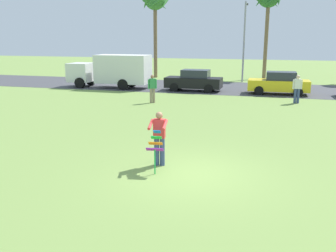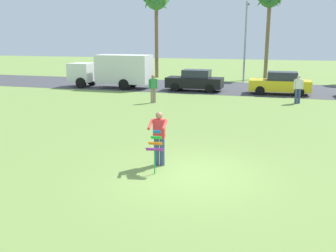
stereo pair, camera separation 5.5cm
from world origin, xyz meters
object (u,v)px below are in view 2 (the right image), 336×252
Objects in this scene: parked_truck_white_box at (114,70)px; kite_held at (155,145)px; parked_car_black at (195,81)px; person_walker_far at (298,88)px; palm_tree_left_near at (156,3)px; streetlight_pole at (246,37)px; parked_car_yellow at (280,83)px; palm_tree_right_near at (270,0)px; person_walker_near at (153,88)px; person_kite_flyer at (159,136)px.

kite_held is at bearing -62.51° from parked_truck_white_box.
parked_truck_white_box is (-9.02, 17.34, 0.56)m from kite_held.
person_walker_far reaches higher than parked_car_black.
streetlight_pole is at bearing -9.72° from palm_tree_left_near.
parked_car_yellow reaches higher than kite_held.
palm_tree_right_near reaches higher than person_walker_near.
palm_tree_left_near is at bearing 84.54° from parked_truck_white_box.
palm_tree_left_near is (-8.21, 25.87, 6.35)m from kite_held.
palm_tree_left_near reaches higher than person_walker_far.
person_walker_near is 8.88m from person_walker_far.
palm_tree_left_near is at bearing -168.64° from palm_tree_right_near.
kite_held is 0.18× the size of parked_truck_white_box.
streetlight_pole is (9.60, 7.02, 2.59)m from parked_truck_white_box.
kite_held is 27.87m from palm_tree_left_near.
person_walker_far is at bearing -68.63° from streetlight_pole.
palm_tree_right_near is 5.08× the size of person_walker_far.
parked_car_yellow is 0.49× the size of palm_tree_left_near.
parked_car_black is at bearing -0.01° from parked_truck_white_box.
person_walker_near is (5.15, -5.80, -0.48)m from parked_truck_white_box.
streetlight_pole is (-3.11, 7.02, 3.22)m from parked_car_yellow.
parked_truck_white_box is at bearing 131.61° from person_walker_near.
parked_truck_white_box is 3.88× the size of person_walker_near.
person_walker_far is (2.33, -14.21, -6.42)m from palm_tree_right_near.
kite_held is at bearing -72.40° from palm_tree_left_near.
person_walker_near is (-3.80, 10.93, -0.02)m from person_kite_flyer.
person_kite_flyer is at bearing -72.15° from palm_tree_left_near.
person_kite_flyer is at bearing -95.13° from palm_tree_right_near.
palm_tree_left_near is at bearing 107.85° from person_kite_flyer.
person_walker_far is at bearing -43.08° from palm_tree_left_near.
kite_held is at bearing -108.89° from person_walker_far.
parked_car_black is at bearing 98.14° from person_kite_flyer.
person_walker_near is at bearing -103.59° from parked_car_black.
streetlight_pole is (0.65, 23.75, 3.05)m from person_kite_flyer.
kite_held is 12.17m from person_walker_near.
streetlight_pole is at bearing 66.55° from parked_car_black.
palm_tree_right_near is 18.74m from person_walker_near.
palm_tree_right_near reaches higher than streetlight_pole.
parked_car_yellow is (3.76, 16.73, -0.18)m from person_kite_flyer.
person_kite_flyer is at bearing -109.99° from person_walker_far.
person_walker_far is (8.59, 2.24, 0.00)m from person_walker_near.
streetlight_pole is at bearing 36.17° from parked_truck_white_box.
person_walker_far is at bearing -14.52° from parked_truck_white_box.
person_kite_flyer is 0.41× the size of parked_car_yellow.
palm_tree_left_near is at bearing 123.95° from parked_car_black.
kite_held is at bearing -91.36° from streetlight_pole.
parked_car_black is 13.43m from palm_tree_right_near.
person_walker_far is (12.93, -12.09, -6.27)m from palm_tree_left_near.
parked_car_yellow is 12.59m from palm_tree_right_near.
person_walker_far reaches higher than parked_car_yellow.
palm_tree_right_near reaches higher than parked_car_black.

